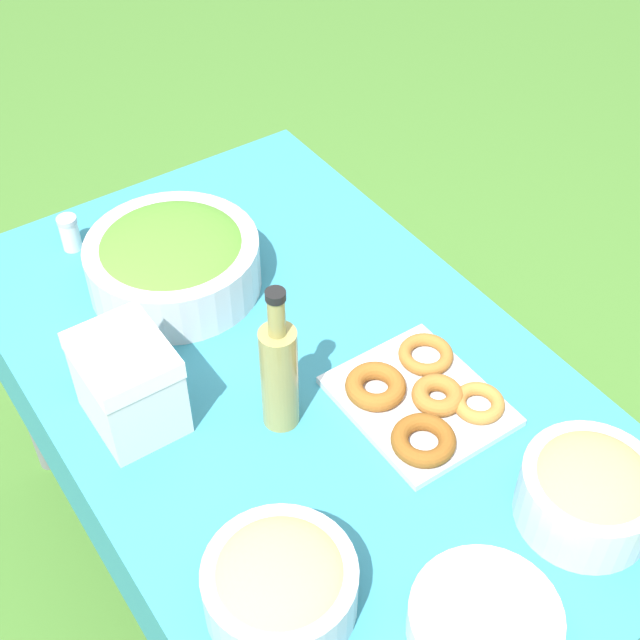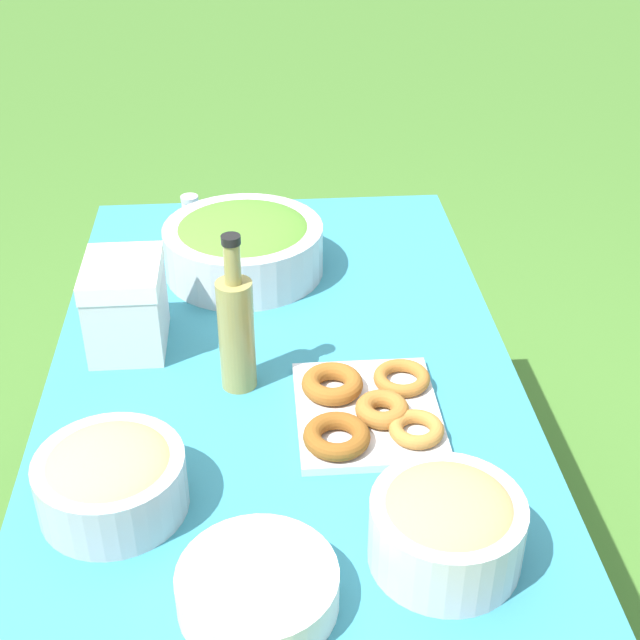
{
  "view_description": "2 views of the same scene",
  "coord_description": "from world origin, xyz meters",
  "px_view_note": "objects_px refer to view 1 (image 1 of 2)",
  "views": [
    {
      "loc": [
        0.97,
        -0.61,
        1.99
      ],
      "look_at": [
        0.0,
        0.06,
        0.85
      ],
      "focal_mm": 50.0,
      "sensor_mm": 36.0,
      "label": 1
    },
    {
      "loc": [
        1.43,
        -0.04,
        1.74
      ],
      "look_at": [
        0.01,
        0.07,
        0.83
      ],
      "focal_mm": 50.0,
      "sensor_mm": 36.0,
      "label": 2
    }
  ],
  "objects_px": {
    "plate_stack": "(484,623)",
    "olive_oil_bottle": "(279,373)",
    "bread_bowl": "(589,491)",
    "donut_platter": "(420,399)",
    "cooler_box": "(128,383)",
    "pasta_bowl": "(280,584)",
    "salad_bowl": "(173,260)"
  },
  "relations": [
    {
      "from": "salad_bowl",
      "to": "bread_bowl",
      "type": "bearing_deg",
      "value": 18.03
    },
    {
      "from": "pasta_bowl",
      "to": "cooler_box",
      "type": "distance_m",
      "value": 0.46
    },
    {
      "from": "salad_bowl",
      "to": "pasta_bowl",
      "type": "bearing_deg",
      "value": -15.78
    },
    {
      "from": "bread_bowl",
      "to": "cooler_box",
      "type": "distance_m",
      "value": 0.8
    },
    {
      "from": "donut_platter",
      "to": "olive_oil_bottle",
      "type": "bearing_deg",
      "value": -117.85
    },
    {
      "from": "pasta_bowl",
      "to": "plate_stack",
      "type": "height_order",
      "value": "pasta_bowl"
    },
    {
      "from": "olive_oil_bottle",
      "to": "bread_bowl",
      "type": "distance_m",
      "value": 0.55
    },
    {
      "from": "donut_platter",
      "to": "cooler_box",
      "type": "bearing_deg",
      "value": -121.62
    },
    {
      "from": "salad_bowl",
      "to": "donut_platter",
      "type": "bearing_deg",
      "value": 21.16
    },
    {
      "from": "donut_platter",
      "to": "plate_stack",
      "type": "xyz_separation_m",
      "value": [
        0.39,
        -0.2,
        0.01
      ]
    },
    {
      "from": "donut_platter",
      "to": "bread_bowl",
      "type": "distance_m",
      "value": 0.34
    },
    {
      "from": "pasta_bowl",
      "to": "plate_stack",
      "type": "bearing_deg",
      "value": 46.9
    },
    {
      "from": "salad_bowl",
      "to": "plate_stack",
      "type": "xyz_separation_m",
      "value": [
        0.94,
        0.01,
        -0.04
      ]
    },
    {
      "from": "olive_oil_bottle",
      "to": "bread_bowl",
      "type": "bearing_deg",
      "value": 33.6
    },
    {
      "from": "plate_stack",
      "to": "olive_oil_bottle",
      "type": "relative_size",
      "value": 0.72
    },
    {
      "from": "pasta_bowl",
      "to": "olive_oil_bottle",
      "type": "height_order",
      "value": "olive_oil_bottle"
    },
    {
      "from": "salad_bowl",
      "to": "donut_platter",
      "type": "height_order",
      "value": "salad_bowl"
    },
    {
      "from": "salad_bowl",
      "to": "olive_oil_bottle",
      "type": "distance_m",
      "value": 0.43
    },
    {
      "from": "pasta_bowl",
      "to": "cooler_box",
      "type": "bearing_deg",
      "value": -177.32
    },
    {
      "from": "cooler_box",
      "to": "plate_stack",
      "type": "bearing_deg",
      "value": 20.01
    },
    {
      "from": "salad_bowl",
      "to": "cooler_box",
      "type": "bearing_deg",
      "value": -39.69
    },
    {
      "from": "salad_bowl",
      "to": "cooler_box",
      "type": "xyz_separation_m",
      "value": [
        0.28,
        -0.23,
        0.02
      ]
    },
    {
      "from": "pasta_bowl",
      "to": "donut_platter",
      "type": "bearing_deg",
      "value": 114.03
    },
    {
      "from": "plate_stack",
      "to": "cooler_box",
      "type": "height_order",
      "value": "cooler_box"
    },
    {
      "from": "plate_stack",
      "to": "bread_bowl",
      "type": "relative_size",
      "value": 1.01
    },
    {
      "from": "salad_bowl",
      "to": "bread_bowl",
      "type": "relative_size",
      "value": 1.59
    },
    {
      "from": "cooler_box",
      "to": "salad_bowl",
      "type": "bearing_deg",
      "value": 140.31
    },
    {
      "from": "cooler_box",
      "to": "olive_oil_bottle",
      "type": "bearing_deg",
      "value": 54.77
    },
    {
      "from": "donut_platter",
      "to": "bread_bowl",
      "type": "xyz_separation_m",
      "value": [
        0.33,
        0.07,
        0.05
      ]
    },
    {
      "from": "bread_bowl",
      "to": "donut_platter",
      "type": "bearing_deg",
      "value": -167.38
    },
    {
      "from": "salad_bowl",
      "to": "plate_stack",
      "type": "distance_m",
      "value": 0.95
    },
    {
      "from": "cooler_box",
      "to": "bread_bowl",
      "type": "bearing_deg",
      "value": 40.52
    }
  ]
}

